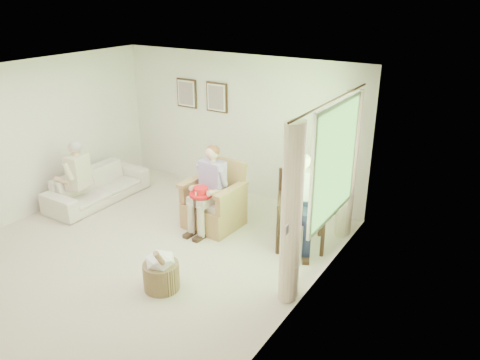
{
  "coord_description": "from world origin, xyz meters",
  "views": [
    {
      "loc": [
        4.44,
        -4.32,
        3.65
      ],
      "look_at": [
        1.1,
        1.05,
        1.05
      ],
      "focal_mm": 35.0,
      "sensor_mm": 36.0,
      "label": 1
    }
  ],
  "objects": [
    {
      "name": "back_wall",
      "position": [
        0.0,
        2.75,
        1.3
      ],
      "size": [
        5.0,
        0.04,
        2.6
      ],
      "primitive_type": "cube",
      "color": "silver",
      "rests_on": "ground"
    },
    {
      "name": "floor",
      "position": [
        0.0,
        0.0,
        0.0
      ],
      "size": [
        5.5,
        5.5,
        0.0
      ],
      "primitive_type": "plane",
      "color": "beige",
      "rests_on": "ground"
    },
    {
      "name": "person_wicker",
      "position": [
        0.43,
        1.19,
        0.8
      ],
      "size": [
        0.4,
        0.63,
        1.37
      ],
      "rotation": [
        0.0,
        0.0,
        -0.07
      ],
      "color": "#BFB29A",
      "rests_on": "ground"
    },
    {
      "name": "right_wall",
      "position": [
        2.5,
        0.0,
        1.3
      ],
      "size": [
        0.04,
        5.5,
        2.6
      ],
      "primitive_type": "cube",
      "color": "silver",
      "rests_on": "ground"
    },
    {
      "name": "sofa",
      "position": [
        -1.95,
        0.99,
        0.29
      ],
      "size": [
        1.95,
        0.76,
        0.57
      ],
      "primitive_type": "imported",
      "rotation": [
        0.0,
        0.0,
        1.57
      ],
      "color": "#EEE3CE",
      "rests_on": "ground"
    },
    {
      "name": "red_hat",
      "position": [
        0.42,
        0.99,
        0.71
      ],
      "size": [
        0.36,
        0.36,
        0.14
      ],
      "color": "red",
      "rests_on": "person_wicker"
    },
    {
      "name": "ceiling",
      "position": [
        0.0,
        0.0,
        2.6
      ],
      "size": [
        5.0,
        5.5,
        0.02
      ],
      "primitive_type": "cube",
      "color": "white",
      "rests_on": "back_wall"
    },
    {
      "name": "wicker_armchair",
      "position": [
        0.43,
        1.33,
        0.34
      ],
      "size": [
        0.84,
        0.83,
        1.07
      ],
      "rotation": [
        0.0,
        0.0,
        -0.07
      ],
      "color": "#A58A4D",
      "rests_on": "ground"
    },
    {
      "name": "hatbox",
      "position": [
        0.85,
        -0.49,
        0.27
      ],
      "size": [
        0.58,
        0.58,
        0.69
      ],
      "color": "tan",
      "rests_on": "ground"
    },
    {
      "name": "framed_print_left",
      "position": [
        -1.15,
        2.71,
        1.78
      ],
      "size": [
        0.45,
        0.05,
        0.55
      ],
      "color": "#382114",
      "rests_on": "back_wall"
    },
    {
      "name": "window",
      "position": [
        2.46,
        1.2,
        1.58
      ],
      "size": [
        0.13,
        2.5,
        1.63
      ],
      "color": "#2D6B23",
      "rests_on": "right_wall"
    },
    {
      "name": "curtain_left",
      "position": [
        2.33,
        0.22,
        1.15
      ],
      "size": [
        0.34,
        0.34,
        2.3
      ],
      "primitive_type": "cylinder",
      "color": "beige",
      "rests_on": "ground"
    },
    {
      "name": "curtain_right",
      "position": [
        2.33,
        2.18,
        1.15
      ],
      "size": [
        0.34,
        0.34,
        2.3
      ],
      "primitive_type": "cylinder",
      "color": "beige",
      "rests_on": "ground"
    },
    {
      "name": "wood_armchair",
      "position": [
        1.89,
        1.59,
        0.6
      ],
      "size": [
        0.71,
        0.66,
        1.09
      ],
      "rotation": [
        0.0,
        0.0,
        0.45
      ],
      "color": "black",
      "rests_on": "ground"
    },
    {
      "name": "person_dark",
      "position": [
        1.89,
        1.41,
        0.85
      ],
      "size": [
        0.4,
        0.63,
        1.43
      ],
      "rotation": [
        0.0,
        0.0,
        0.45
      ],
      "color": "#181D36",
      "rests_on": "ground"
    },
    {
      "name": "left_wall",
      "position": [
        -2.5,
        0.0,
        1.3
      ],
      "size": [
        0.04,
        5.5,
        2.6
      ],
      "primitive_type": "cube",
      "color": "silver",
      "rests_on": "ground"
    },
    {
      "name": "framed_print_right",
      "position": [
        -0.45,
        2.71,
        1.78
      ],
      "size": [
        0.45,
        0.05,
        0.55
      ],
      "color": "#382114",
      "rests_on": "back_wall"
    },
    {
      "name": "person_sofa",
      "position": [
        -1.95,
        0.53,
        0.7
      ],
      "size": [
        0.42,
        0.62,
        1.24
      ],
      "rotation": [
        0.0,
        0.0,
        -1.33
      ],
      "color": "beige",
      "rests_on": "ground"
    }
  ]
}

